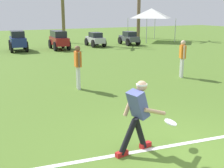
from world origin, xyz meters
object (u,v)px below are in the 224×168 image
(teammate_midfield, at_px, (78,63))
(parked_car_slot_e, at_px, (59,39))
(frisbee_in_flight, at_px, (171,122))
(teammate_near_sideline, at_px, (182,55))
(frisbee_thrower, at_px, (138,113))
(parked_car_slot_f, at_px, (95,39))
(event_tent, at_px, (151,13))
(parked_car_slot_g, at_px, (129,38))
(parked_car_slot_d, at_px, (18,40))

(teammate_midfield, xyz_separation_m, parked_car_slot_e, (2.70, 10.97, -0.22))
(frisbee_in_flight, bearing_deg, teammate_near_sideline, 46.82)
(frisbee_thrower, bearing_deg, parked_car_slot_e, 78.14)
(frisbee_in_flight, distance_m, parked_car_slot_f, 17.30)
(parked_car_slot_f, bearing_deg, frisbee_thrower, -111.60)
(event_tent, bearing_deg, parked_car_slot_g, -154.57)
(teammate_midfield, bearing_deg, frisbee_thrower, -97.37)
(frisbee_thrower, bearing_deg, parked_car_slot_g, 59.52)
(parked_car_slot_e, height_order, event_tent, event_tent)
(frisbee_in_flight, bearing_deg, event_tent, 55.86)
(parked_car_slot_e, xyz_separation_m, parked_car_slot_f, (3.11, 0.41, -0.16))
(frisbee_thrower, height_order, parked_car_slot_e, frisbee_thrower)
(teammate_near_sideline, height_order, parked_car_slot_d, teammate_near_sideline)
(parked_car_slot_g, bearing_deg, teammate_midfield, -128.36)
(frisbee_in_flight, relative_size, teammate_midfield, 0.24)
(parked_car_slot_g, distance_m, event_tent, 4.16)
(parked_car_slot_d, height_order, parked_car_slot_e, parked_car_slot_d)
(parked_car_slot_e, distance_m, parked_car_slot_g, 6.05)
(frisbee_thrower, bearing_deg, teammate_near_sideline, 41.72)
(frisbee_in_flight, xyz_separation_m, parked_car_slot_g, (8.62, 16.01, 0.07))
(teammate_midfield, bearing_deg, parked_car_slot_e, 76.18)
(event_tent, bearing_deg, frisbee_thrower, -125.94)
(teammate_midfield, xyz_separation_m, parked_car_slot_f, (5.81, 11.38, -0.38))
(teammate_midfield, relative_size, parked_car_slot_f, 0.69)
(parked_car_slot_f, height_order, parked_car_slot_g, same)
(parked_car_slot_e, xyz_separation_m, parked_car_slot_g, (6.05, 0.08, -0.16))
(frisbee_in_flight, bearing_deg, parked_car_slot_f, 70.84)
(frisbee_in_flight, relative_size, parked_car_slot_f, 0.17)
(teammate_midfield, distance_m, parked_car_slot_g, 14.10)
(frisbee_thrower, distance_m, parked_car_slot_d, 16.30)
(parked_car_slot_d, distance_m, parked_car_slot_f, 5.94)
(frisbee_thrower, relative_size, teammate_midfield, 0.92)
(frisbee_thrower, bearing_deg, event_tent, 54.06)
(parked_car_slot_f, bearing_deg, teammate_near_sideline, -96.28)
(parked_car_slot_d, distance_m, parked_car_slot_e, 2.87)
(parked_car_slot_d, relative_size, parked_car_slot_g, 1.07)
(parked_car_slot_d, bearing_deg, frisbee_thrower, -91.75)
(teammate_midfield, bearing_deg, parked_car_slot_f, 62.97)
(event_tent, bearing_deg, teammate_near_sideline, -120.27)
(parked_car_slot_d, distance_m, parked_car_slot_g, 8.89)
(frisbee_in_flight, distance_m, parked_car_slot_d, 16.39)
(frisbee_in_flight, distance_m, event_tent, 21.35)
(parked_car_slot_d, bearing_deg, frisbee_in_flight, -89.08)
(parked_car_slot_e, bearing_deg, parked_car_slot_f, 7.56)
(teammate_midfield, bearing_deg, event_tent, 46.32)
(parked_car_slot_d, xyz_separation_m, event_tent, (12.19, 1.20, 1.79))
(parked_car_slot_e, bearing_deg, frisbee_thrower, -101.86)
(parked_car_slot_g, bearing_deg, teammate_near_sideline, -110.44)
(parked_car_slot_d, bearing_deg, parked_car_slot_e, -9.02)
(frisbee_thrower, xyz_separation_m, teammate_near_sideline, (5.15, 4.59, 0.14))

